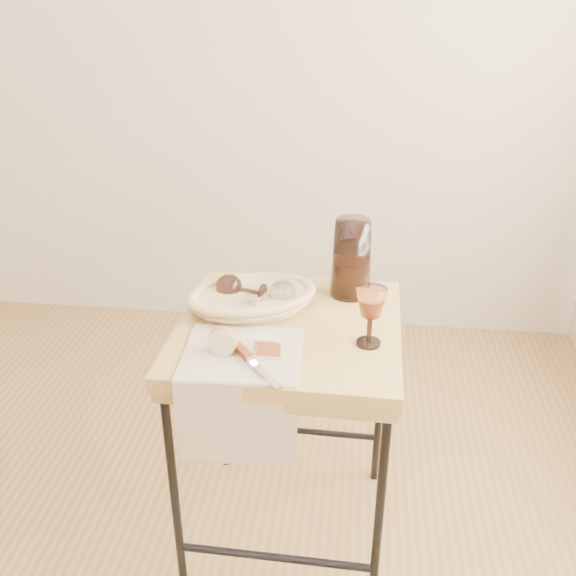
% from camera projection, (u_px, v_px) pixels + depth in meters
% --- Properties ---
extents(wall_back, '(3.60, 0.00, 2.70)m').
position_uv_depth(wall_back, '(198.00, 41.00, 2.74)').
color(wall_back, beige).
rests_on(wall_back, ground).
extents(side_table, '(0.61, 0.61, 0.76)m').
position_uv_depth(side_table, '(289.00, 435.00, 1.89)').
color(side_table, olive).
rests_on(side_table, floor).
extents(tea_towel, '(0.30, 0.28, 0.01)m').
position_uv_depth(tea_towel, '(242.00, 353.00, 1.58)').
color(tea_towel, beige).
rests_on(tea_towel, side_table).
extents(bread_basket, '(0.39, 0.34, 0.05)m').
position_uv_depth(bread_basket, '(253.00, 300.00, 1.78)').
color(bread_basket, tan).
rests_on(bread_basket, side_table).
extents(goblet_lying_a, '(0.14, 0.11, 0.08)m').
position_uv_depth(goblet_lying_a, '(243.00, 290.00, 1.79)').
color(goblet_lying_a, '#42271F').
rests_on(goblet_lying_a, bread_basket).
extents(goblet_lying_b, '(0.14, 0.14, 0.08)m').
position_uv_depth(goblet_lying_b, '(268.00, 297.00, 1.75)').
color(goblet_lying_b, white).
rests_on(goblet_lying_b, bread_basket).
extents(pitcher, '(0.23, 0.28, 0.27)m').
position_uv_depth(pitcher, '(352.00, 258.00, 1.83)').
color(pitcher, black).
rests_on(pitcher, side_table).
extents(wine_goblet, '(0.10, 0.10, 0.16)m').
position_uv_depth(wine_goblet, '(370.00, 317.00, 1.59)').
color(wine_goblet, white).
rests_on(wine_goblet, side_table).
extents(apple_half, '(0.08, 0.05, 0.07)m').
position_uv_depth(apple_half, '(224.00, 339.00, 1.57)').
color(apple_half, red).
rests_on(apple_half, tea_towel).
extents(apple_wedge, '(0.06, 0.03, 0.04)m').
position_uv_depth(apple_wedge, '(267.00, 344.00, 1.58)').
color(apple_wedge, beige).
rests_on(apple_wedge, tea_towel).
extents(table_knife, '(0.15, 0.18, 0.02)m').
position_uv_depth(table_knife, '(254.00, 362.00, 1.52)').
color(table_knife, silver).
rests_on(table_knife, tea_towel).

